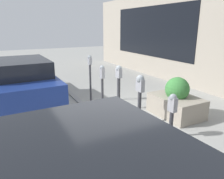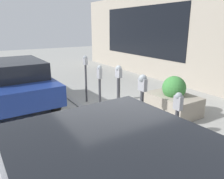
{
  "view_description": "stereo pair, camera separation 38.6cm",
  "coord_description": "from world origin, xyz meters",
  "views": [
    {
      "loc": [
        -4.46,
        2.26,
        2.39
      ],
      "look_at": [
        0.0,
        -0.08,
        0.91
      ],
      "focal_mm": 35.0,
      "sensor_mm": 36.0,
      "label": 1
    },
    {
      "loc": [
        -4.27,
        2.6,
        2.39
      ],
      "look_at": [
        0.0,
        -0.08,
        0.91
      ],
      "focal_mm": 35.0,
      "sensor_mm": 36.0,
      "label": 2
    }
  ],
  "objects": [
    {
      "name": "parked_car_middle",
      "position": [
        2.9,
        1.69,
        0.74
      ],
      "size": [
        4.07,
        1.93,
        1.39
      ],
      "rotation": [
        0.0,
        0.0,
        0.02
      ],
      "color": "navy",
      "rests_on": "ground_plane"
    },
    {
      "name": "curb_strip",
      "position": [
        0.0,
        0.08,
        0.02
      ],
      "size": [
        19.0,
        0.16,
        0.04
      ],
      "color": "gray",
      "rests_on": "ground_plane"
    },
    {
      "name": "parking_meter_fourth",
      "position": [
        0.99,
        -0.29,
        0.88
      ],
      "size": [
        0.15,
        0.13,
        1.33
      ],
      "color": "#38383D",
      "rests_on": "ground_plane"
    },
    {
      "name": "ground_plane",
      "position": [
        0.0,
        0.0,
        0.0
      ],
      "size": [
        40.0,
        40.0,
        0.0
      ],
      "primitive_type": "plane",
      "color": "#999993"
    },
    {
      "name": "parking_meter_middle",
      "position": [
        -0.03,
        -0.25,
        0.95
      ],
      "size": [
        0.17,
        0.14,
        1.49
      ],
      "color": "#38383D",
      "rests_on": "ground_plane"
    },
    {
      "name": "parking_meter_nearest",
      "position": [
        -1.88,
        -0.25,
        0.85
      ],
      "size": [
        0.15,
        0.13,
        1.3
      ],
      "color": "#38383D",
      "rests_on": "ground_plane"
    },
    {
      "name": "planter_box",
      "position": [
        -0.3,
        -1.91,
        0.4
      ],
      "size": [
        1.38,
        0.96,
        1.07
      ],
      "color": "gray",
      "rests_on": "ground_plane"
    },
    {
      "name": "building_facade",
      "position": [
        0.0,
        -4.47,
        1.93
      ],
      "size": [
        19.0,
        0.17,
        3.85
      ],
      "color": "#9E9384",
      "rests_on": "ground_plane"
    },
    {
      "name": "parking_meter_second",
      "position": [
        -0.93,
        -0.25,
        0.99
      ],
      "size": [
        0.2,
        0.17,
        1.43
      ],
      "color": "#38383D",
      "rests_on": "ground_plane"
    },
    {
      "name": "parking_meter_farthest",
      "position": [
        1.89,
        -0.29,
        1.01
      ],
      "size": [
        0.15,
        0.13,
        1.51
      ],
      "color": "#38383D",
      "rests_on": "ground_plane"
    }
  ]
}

